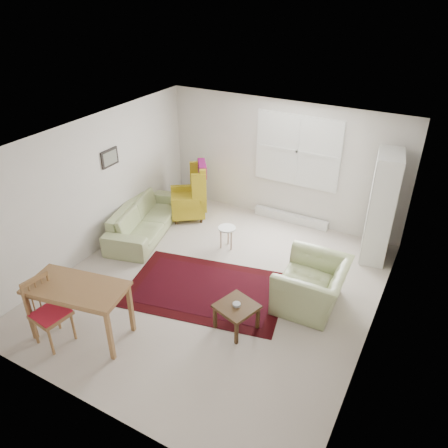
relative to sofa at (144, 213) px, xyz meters
The scene contains 10 objects.
room 2.36m from the sofa, 16.79° to the right, with size 5.04×5.54×2.51m.
rug 2.28m from the sofa, 26.76° to the right, with size 2.55×1.64×0.03m, color black, non-canonical shape.
sofa is the anchor object (origin of this frame).
armchair 3.67m from the sofa, ahead, with size 1.14×1.00×0.89m, color #9DA870.
wingback_chair 1.04m from the sofa, 66.88° to the left, with size 0.72×0.76×1.24m, color gold, non-canonical shape.
coffee_table 3.27m from the sofa, 28.67° to the right, with size 0.53×0.53×0.43m, color #402813, non-canonical shape.
stool 1.74m from the sofa, ahead, with size 0.33×0.33×0.44m, color white, non-canonical shape.
cabinet 4.45m from the sofa, 17.83° to the left, with size 0.42×0.80×2.01m, color silver, non-canonical shape.
desk 2.91m from the sofa, 69.95° to the right, with size 1.37×0.69×0.87m, color olive, non-canonical shape.
desk_chair 3.12m from the sofa, 76.24° to the right, with size 0.45×0.45×1.03m, color olive, non-canonical shape.
Camera 1 is at (2.93, -5.04, 4.55)m, focal length 35.00 mm.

